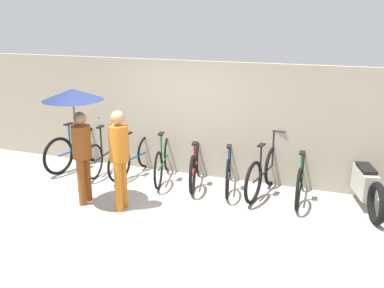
% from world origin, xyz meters
% --- Properties ---
extents(ground_plane, '(30.00, 30.00, 0.00)m').
position_xyz_m(ground_plane, '(0.00, 0.00, 0.00)').
color(ground_plane, '#9E998E').
extents(back_wall, '(13.65, 0.12, 2.28)m').
position_xyz_m(back_wall, '(0.00, 2.08, 1.14)').
color(back_wall, gray).
rests_on(back_wall, ground).
extents(parked_bicycle_0, '(0.54, 1.74, 1.02)m').
position_xyz_m(parked_bicycle_0, '(-2.31, 1.59, 0.40)').
color(parked_bicycle_0, black).
rests_on(parked_bicycle_0, ground).
extents(parked_bicycle_1, '(0.44, 1.72, 0.99)m').
position_xyz_m(parked_bicycle_1, '(-1.65, 1.66, 0.37)').
color(parked_bicycle_1, black).
rests_on(parked_bicycle_1, ground).
extents(parked_bicycle_2, '(0.44, 1.65, 0.97)m').
position_xyz_m(parked_bicycle_2, '(-0.99, 1.63, 0.37)').
color(parked_bicycle_2, black).
rests_on(parked_bicycle_2, ground).
extents(parked_bicycle_3, '(0.55, 1.69, 1.11)m').
position_xyz_m(parked_bicycle_3, '(-0.33, 1.60, 0.38)').
color(parked_bicycle_3, black).
rests_on(parked_bicycle_3, ground).
extents(parked_bicycle_4, '(0.58, 1.75, 1.04)m').
position_xyz_m(parked_bicycle_4, '(0.33, 1.63, 0.37)').
color(parked_bicycle_4, black).
rests_on(parked_bicycle_4, ground).
extents(parked_bicycle_5, '(0.55, 1.78, 0.99)m').
position_xyz_m(parked_bicycle_5, '(0.99, 1.65, 0.38)').
color(parked_bicycle_5, black).
rests_on(parked_bicycle_5, ground).
extents(parked_bicycle_6, '(0.46, 1.71, 1.08)m').
position_xyz_m(parked_bicycle_6, '(1.65, 1.56, 0.39)').
color(parked_bicycle_6, black).
rests_on(parked_bicycle_6, ground).
extents(parked_bicycle_7, '(0.44, 1.79, 1.09)m').
position_xyz_m(parked_bicycle_7, '(2.31, 1.60, 0.38)').
color(parked_bicycle_7, black).
rests_on(parked_bicycle_7, ground).
extents(pedestrian_leading, '(0.96, 0.96, 2.00)m').
position_xyz_m(pedestrian_leading, '(-1.14, 0.02, 1.56)').
color(pedestrian_leading, brown).
rests_on(pedestrian_leading, ground).
extents(pedestrian_center, '(0.32, 0.32, 1.68)m').
position_xyz_m(pedestrian_center, '(-0.44, 0.10, 0.98)').
color(pedestrian_center, '#C66B1E').
rests_on(pedestrian_center, ground).
extents(motorcycle, '(0.77, 1.95, 0.90)m').
position_xyz_m(motorcycle, '(3.35, 1.63, 0.38)').
color(motorcycle, black).
rests_on(motorcycle, ground).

